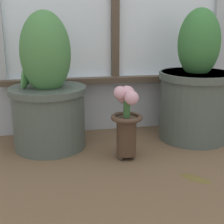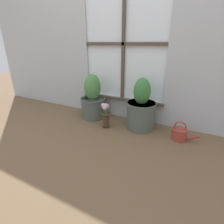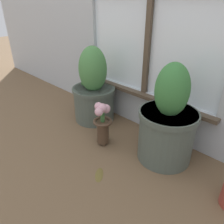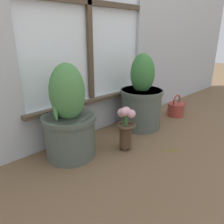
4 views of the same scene
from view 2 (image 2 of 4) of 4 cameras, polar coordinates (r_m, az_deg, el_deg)
The scene contains 7 objects.
ground_plane at distance 1.91m, azimuth -3.76°, elevation -7.23°, with size 10.00×10.00×0.00m, color brown.
wall_with_window at distance 2.20m, azimuth 4.17°, elevation 30.79°, with size 4.40×0.10×2.50m.
potted_plant_left at distance 2.26m, azimuth -6.26°, elevation 3.87°, with size 0.32×0.32×0.57m.
potted_plant_right at distance 1.97m, azimuth 9.44°, elevation 0.92°, with size 0.33×0.33×0.58m.
flower_vase at distance 1.99m, azimuth -2.08°, elevation -0.68°, with size 0.12×0.12×0.29m.
watering_can at distance 1.91m, azimuth 21.22°, elevation -6.65°, with size 0.27×0.15×0.20m.
fallen_leaf at distance 1.81m, azimuth 0.12°, elevation -8.79°, with size 0.11×0.11×0.01m.
Camera 2 is at (0.88, -1.42, 0.92)m, focal length 28.00 mm.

